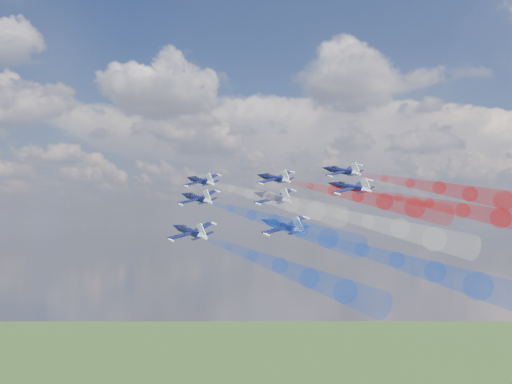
% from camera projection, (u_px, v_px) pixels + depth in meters
% --- Properties ---
extents(jet_lead, '(16.16, 15.48, 8.88)m').
position_uv_depth(jet_lead, '(201.00, 181.00, 151.03)').
color(jet_lead, black).
extents(trail_lead, '(38.26, 25.69, 13.58)m').
position_uv_depth(trail_lead, '(269.00, 199.00, 130.22)').
color(trail_lead, white).
extents(jet_inner_left, '(16.16, 15.48, 8.88)m').
position_uv_depth(jet_inner_left, '(197.00, 198.00, 135.32)').
color(jet_inner_left, black).
extents(trail_inner_left, '(38.26, 25.69, 13.58)m').
position_uv_depth(trail_inner_left, '(275.00, 221.00, 114.51)').
color(trail_inner_left, blue).
extents(jet_inner_right, '(16.16, 15.48, 8.88)m').
position_uv_depth(jet_inner_right, '(274.00, 178.00, 145.34)').
color(jet_inner_right, black).
extents(trail_inner_right, '(38.26, 25.69, 13.58)m').
position_uv_depth(trail_inner_right, '(358.00, 196.00, 124.53)').
color(trail_inner_right, red).
extents(jet_outer_left, '(16.16, 15.48, 8.88)m').
position_uv_depth(jet_outer_left, '(190.00, 232.00, 118.53)').
color(jet_outer_left, black).
extents(trail_outer_left, '(38.26, 25.69, 13.58)m').
position_uv_depth(trail_outer_left, '(280.00, 266.00, 97.71)').
color(trail_outer_left, blue).
extents(jet_center_third, '(16.16, 15.48, 8.88)m').
position_uv_depth(jet_center_third, '(273.00, 197.00, 130.54)').
color(jet_center_third, black).
extents(trail_center_third, '(38.26, 25.69, 13.58)m').
position_uv_depth(trail_center_third, '(368.00, 221.00, 109.73)').
color(trail_center_third, white).
extents(jet_outer_right, '(16.16, 15.48, 8.88)m').
position_uv_depth(jet_outer_right, '(342.00, 171.00, 143.35)').
color(jet_outer_right, black).
extents(trail_outer_right, '(38.26, 25.69, 13.58)m').
position_uv_depth(trail_outer_right, '(439.00, 188.00, 122.53)').
color(trail_outer_right, red).
extents(jet_rear_left, '(16.16, 15.48, 8.88)m').
position_uv_depth(jet_rear_left, '(283.00, 226.00, 114.98)').
color(jet_rear_left, black).
extents(trail_rear_left, '(38.26, 25.69, 13.58)m').
position_uv_depth(trail_rear_left, '(396.00, 261.00, 94.16)').
color(trail_rear_left, blue).
extents(jet_rear_right, '(16.16, 15.48, 8.88)m').
position_uv_depth(jet_rear_right, '(350.00, 187.00, 127.58)').
color(jet_rear_right, black).
extents(trail_rear_right, '(38.26, 25.69, 13.58)m').
position_uv_depth(trail_rear_right, '(463.00, 210.00, 106.77)').
color(trail_rear_right, red).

